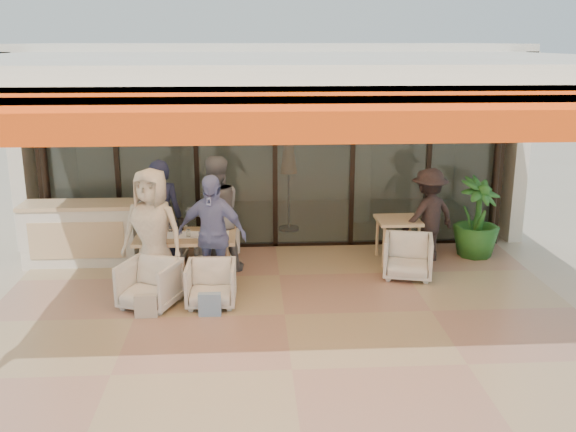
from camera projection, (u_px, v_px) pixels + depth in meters
name	position (u px, v px, depth m)	size (l,w,h in m)	color
ground	(285.00, 316.00, 8.62)	(70.00, 70.00, 0.00)	#C6B293
terrace_floor	(285.00, 316.00, 8.61)	(8.00, 6.00, 0.01)	tan
terrace_structure	(285.00, 70.00, 7.50)	(8.00, 6.00, 3.40)	silver
glass_storefront	(275.00, 159.00, 11.08)	(8.08, 0.10, 3.20)	#9EADA3
interior_block	(271.00, 109.00, 13.14)	(9.05, 3.62, 3.52)	silver
host_counter	(81.00, 233.00, 10.50)	(1.85, 0.65, 1.04)	silver
dining_table	(185.00, 239.00, 9.69)	(1.50, 0.90, 0.93)	#DFC188
chair_far_left	(167.00, 244.00, 10.67)	(0.61, 0.57, 0.63)	white
chair_far_right	(217.00, 243.00, 10.72)	(0.58, 0.55, 0.60)	white
chair_near_left	(150.00, 282.00, 8.83)	(0.71, 0.67, 0.73)	white
chair_near_right	(211.00, 282.00, 8.88)	(0.67, 0.63, 0.69)	white
diner_navy	(161.00, 217.00, 10.03)	(0.67, 0.44, 1.83)	#181E36
diner_grey	(215.00, 215.00, 10.07)	(0.91, 0.71, 1.87)	slate
diner_cream	(153.00, 232.00, 9.16)	(0.91, 0.59, 1.86)	beige
diner_periwinkle	(212.00, 235.00, 9.22)	(1.03, 0.43, 1.76)	#7C87CE
tote_bag_cream	(146.00, 307.00, 8.49)	(0.30, 0.10, 0.34)	silver
tote_bag_blue	(210.00, 305.00, 8.54)	(0.30, 0.10, 0.34)	#99BFD8
side_table	(398.00, 225.00, 10.57)	(0.70, 0.70, 0.74)	#DFC188
side_chair	(408.00, 255.00, 9.92)	(0.73, 0.68, 0.75)	white
standing_woman	(428.00, 216.00, 10.55)	(1.02, 0.59, 1.58)	black
potted_palm	(477.00, 218.00, 10.80)	(0.77, 0.77, 1.37)	#1E5919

